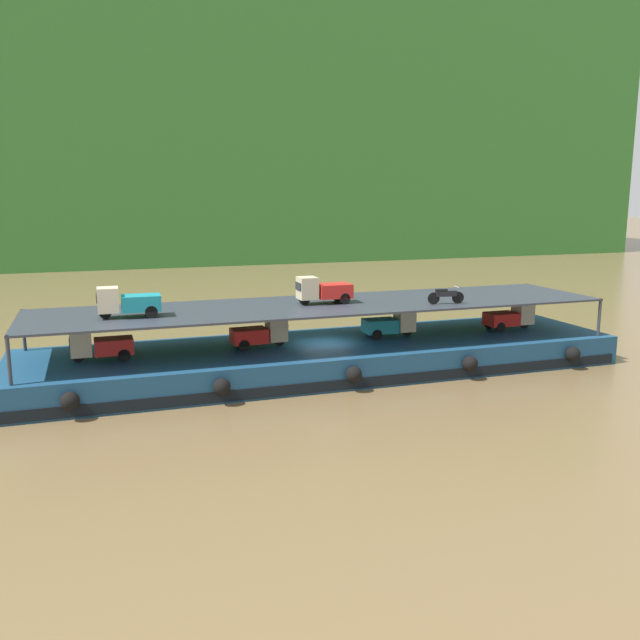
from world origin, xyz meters
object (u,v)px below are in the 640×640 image
mini_truck_lower_stern (101,345)px  mini_truck_lower_aft (260,334)px  mini_truck_upper_mid (323,290)px  mini_truck_upper_stern (128,302)px  mini_truck_lower_mid (390,324)px  mini_truck_lower_fore (510,317)px  motorcycle_upper_port (446,295)px  cargo_barge (326,357)px

mini_truck_lower_stern → mini_truck_lower_aft: same height
mini_truck_lower_stern → mini_truck_lower_aft: size_ratio=0.99×
mini_truck_lower_stern → mini_truck_upper_mid: (10.74, 0.23, 2.00)m
mini_truck_upper_stern → mini_truck_lower_stern: bearing=157.8°
mini_truck_lower_mid → mini_truck_lower_fore: (7.17, -0.36, 0.00)m
mini_truck_lower_aft → mini_truck_upper_stern: size_ratio=1.01×
mini_truck_upper_stern → motorcycle_upper_port: (15.26, -1.34, -0.26)m
cargo_barge → mini_truck_lower_aft: bearing=177.4°
mini_truck_lower_mid → mini_truck_upper_stern: (-13.26, -0.86, 2.00)m
mini_truck_lower_fore → mini_truck_upper_mid: mini_truck_upper_mid is taller
cargo_barge → mini_truck_lower_stern: 10.92m
cargo_barge → motorcycle_upper_port: (5.69, -1.90, 3.18)m
mini_truck_lower_aft → mini_truck_upper_mid: (3.29, 0.03, 2.00)m
cargo_barge → mini_truck_upper_mid: size_ratio=11.04×
cargo_barge → mini_truck_lower_stern: bearing=-179.8°
mini_truck_lower_fore → mini_truck_lower_stern: bearing=180.0°
mini_truck_lower_stern → mini_truck_lower_fore: (21.69, -0.01, 0.00)m
mini_truck_lower_stern → mini_truck_lower_aft: (7.45, 0.20, 0.00)m
mini_truck_lower_aft → motorcycle_upper_port: size_ratio=1.46×
mini_truck_lower_aft → mini_truck_upper_mid: bearing=0.6°
mini_truck_lower_aft → motorcycle_upper_port: 9.46m
mini_truck_lower_aft → cargo_barge: bearing=-2.6°
mini_truck_lower_mid → motorcycle_upper_port: bearing=-47.9°
cargo_barge → mini_truck_lower_fore: bearing=-0.3°
mini_truck_lower_mid → mini_truck_upper_mid: bearing=-178.3°
cargo_barge → mini_truck_lower_aft: mini_truck_lower_aft is taller
mini_truck_upper_stern → mini_truck_upper_mid: bearing=4.5°
mini_truck_lower_mid → mini_truck_upper_mid: size_ratio=1.01×
mini_truck_lower_stern → mini_truck_upper_mid: mini_truck_upper_mid is taller
mini_truck_upper_stern → mini_truck_upper_mid: (9.48, 0.74, 0.00)m
mini_truck_lower_aft → mini_truck_lower_stern: bearing=-178.5°
mini_truck_lower_stern → mini_truck_lower_fore: bearing=-0.0°
cargo_barge → mini_truck_lower_stern: (-10.83, -0.04, 1.44)m
mini_truck_lower_mid → mini_truck_lower_fore: size_ratio=1.01×
mini_truck_upper_stern → motorcycle_upper_port: mini_truck_upper_stern is taller
mini_truck_lower_fore → mini_truck_upper_stern: size_ratio=0.99×
mini_truck_lower_stern → motorcycle_upper_port: 16.71m
mini_truck_upper_stern → mini_truck_upper_mid: size_ratio=1.01×
mini_truck_lower_fore → mini_truck_upper_mid: size_ratio=1.00×
mini_truck_lower_aft → mini_truck_upper_stern: (-6.19, -0.71, 2.00)m
mini_truck_lower_stern → mini_truck_lower_fore: same height
mini_truck_lower_stern → mini_truck_upper_stern: 2.42m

